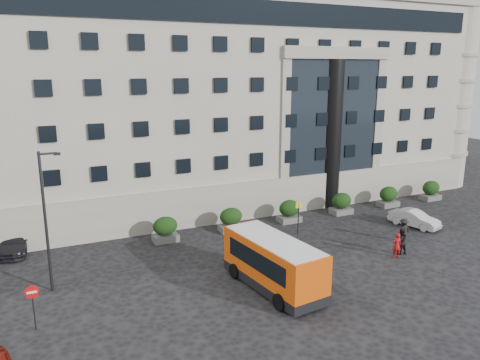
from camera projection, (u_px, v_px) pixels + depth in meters
The scene contains 19 objects.
ground at pixel (264, 273), 28.77m from camera, with size 120.00×120.00×0.00m, color black.
civic_building at pixel (218, 100), 48.50m from camera, with size 44.00×24.00×18.00m, color #9D968A.
entrance_column at pixel (331, 135), 41.24m from camera, with size 1.80×1.80×13.00m, color black.
hedge_a at pixel (165, 229), 33.78m from camera, with size 1.80×1.26×1.84m.
hedge_b at pixel (231, 219), 35.91m from camera, with size 1.80×1.26×1.84m.
hedge_c at pixel (289, 211), 38.05m from camera, with size 1.80×1.26×1.84m.
hedge_d at pixel (341, 203), 40.18m from camera, with size 1.80×1.26×1.84m.
hedge_e at pixel (388, 196), 42.31m from camera, with size 1.80×1.26×1.84m.
hedge_f at pixel (431, 190), 44.44m from camera, with size 1.80×1.26×1.84m.
street_lamp at pixel (46, 217), 25.49m from camera, with size 1.16×0.18×8.00m.
bus_stop_sign at pixel (298, 212), 35.02m from camera, with size 0.50×0.08×2.52m.
no_entry_sign at pixel (33, 299), 22.13m from camera, with size 0.64×0.16×2.32m.
minibus at pixel (273, 261), 26.45m from camera, with size 3.31×7.29×2.94m.
parked_car_c at pixel (14, 242), 31.95m from camera, with size 1.85×4.56×1.32m, color black.
parked_car_d at pixel (48, 215), 38.01m from camera, with size 2.05×4.45×1.24m, color black.
white_taxi at pixel (414, 219), 36.99m from camera, with size 1.38×3.97×1.31m, color silver.
pedestrian_a at pixel (397, 245), 30.90m from camera, with size 0.62×0.41×1.70m, color #A51014.
pedestrian_b at pixel (401, 241), 31.47m from camera, with size 0.88×0.69×1.81m, color black.
pedestrian_c at pixel (404, 230), 33.71m from camera, with size 1.13×0.65×1.75m, color black.
Camera 1 is at (-12.60, -23.50, 12.31)m, focal length 35.00 mm.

